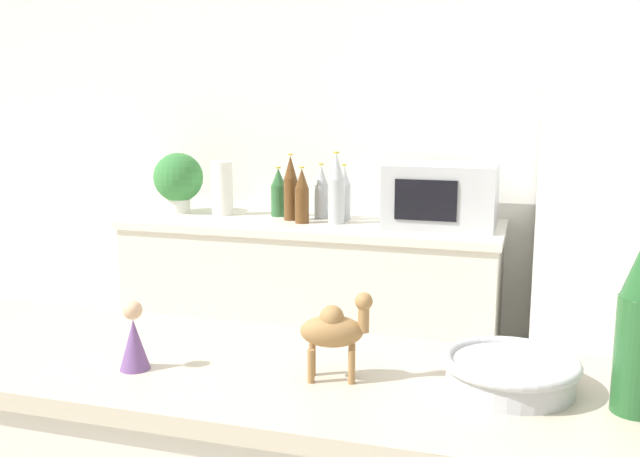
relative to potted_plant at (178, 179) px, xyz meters
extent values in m
cube|color=white|center=(1.03, 0.30, 0.21)|extent=(8.00, 0.06, 2.55)
cube|color=silver|center=(0.71, -0.03, -0.63)|extent=(1.73, 0.60, 0.86)
cube|color=silver|center=(0.71, -0.03, -0.18)|extent=(1.76, 0.63, 0.03)
cube|color=#B7AD99|center=(1.12, -1.96, -0.13)|extent=(1.94, 0.50, 0.03)
cylinder|color=silver|center=(0.00, 0.00, -0.13)|extent=(0.11, 0.11, 0.08)
sphere|color=#387F3D|center=(0.00, 0.00, 0.01)|extent=(0.25, 0.25, 0.25)
cylinder|color=white|center=(0.24, 0.00, -0.04)|extent=(0.11, 0.11, 0.26)
cube|color=#B2B5BA|center=(1.31, -0.01, -0.03)|extent=(0.48, 0.36, 0.28)
cube|color=black|center=(1.26, -0.20, -0.03)|extent=(0.26, 0.01, 0.17)
cylinder|color=#B2B7BC|center=(0.84, -0.08, -0.06)|extent=(0.08, 0.08, 0.20)
cone|color=#B2B7BC|center=(0.84, -0.08, 0.10)|extent=(0.07, 0.07, 0.12)
cylinder|color=gold|center=(0.84, -0.08, 0.16)|extent=(0.03, 0.03, 0.01)
cylinder|color=brown|center=(0.69, -0.12, -0.09)|extent=(0.06, 0.06, 0.16)
cone|color=brown|center=(0.69, -0.12, 0.04)|extent=(0.06, 0.06, 0.09)
cylinder|color=gold|center=(0.69, -0.12, 0.09)|extent=(0.02, 0.02, 0.01)
cylinder|color=#B2B7BC|center=(0.85, 0.03, -0.09)|extent=(0.06, 0.06, 0.16)
cone|color=#B2B7BC|center=(0.85, 0.03, 0.04)|extent=(0.06, 0.06, 0.09)
cylinder|color=gold|center=(0.85, 0.03, 0.09)|extent=(0.02, 0.02, 0.01)
cylinder|color=#B2B7BC|center=(0.73, 0.04, -0.09)|extent=(0.07, 0.07, 0.16)
cone|color=#B2B7BC|center=(0.73, 0.04, 0.04)|extent=(0.06, 0.06, 0.09)
cylinder|color=gold|center=(0.73, 0.04, 0.09)|extent=(0.02, 0.02, 0.01)
cylinder|color=#2D6033|center=(0.52, 0.04, -0.09)|extent=(0.07, 0.07, 0.15)
cone|color=#2D6033|center=(0.52, 0.04, 0.02)|extent=(0.07, 0.07, 0.08)
cylinder|color=gold|center=(0.52, 0.04, 0.07)|extent=(0.03, 0.03, 0.01)
cylinder|color=brown|center=(0.61, -0.05, -0.07)|extent=(0.06, 0.06, 0.19)
cone|color=brown|center=(0.61, -0.05, 0.08)|extent=(0.06, 0.06, 0.11)
cylinder|color=gold|center=(0.61, -0.05, 0.14)|extent=(0.02, 0.02, 0.01)
cylinder|color=#235628|center=(1.88, -1.97, -0.02)|extent=(0.08, 0.08, 0.20)
cylinder|color=#B7BABF|center=(1.68, -1.93, -0.09)|extent=(0.23, 0.23, 0.05)
torus|color=#B7BABF|center=(1.68, -1.93, -0.06)|extent=(0.24, 0.24, 0.02)
ellipsoid|color=olive|center=(1.36, -1.98, -0.02)|extent=(0.13, 0.08, 0.06)
sphere|color=olive|center=(1.36, -1.98, 0.01)|extent=(0.04, 0.04, 0.04)
cylinder|color=olive|center=(1.42, -1.97, 0.01)|extent=(0.02, 0.02, 0.06)
sphere|color=olive|center=(1.42, -1.97, 0.04)|extent=(0.03, 0.03, 0.03)
cylinder|color=olive|center=(1.40, -1.96, -0.08)|extent=(0.01, 0.01, 0.06)
cylinder|color=olive|center=(1.40, -1.99, -0.08)|extent=(0.01, 0.01, 0.06)
cylinder|color=olive|center=(1.32, -1.97, -0.08)|extent=(0.01, 0.01, 0.06)
cylinder|color=olive|center=(1.33, -2.01, -0.08)|extent=(0.01, 0.01, 0.06)
cone|color=#6B4784|center=(0.99, -2.04, -0.06)|extent=(0.06, 0.06, 0.10)
sphere|color=tan|center=(0.99, -2.04, 0.00)|extent=(0.04, 0.04, 0.04)
camera|label=1|loc=(1.70, -3.18, 0.40)|focal=40.00mm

